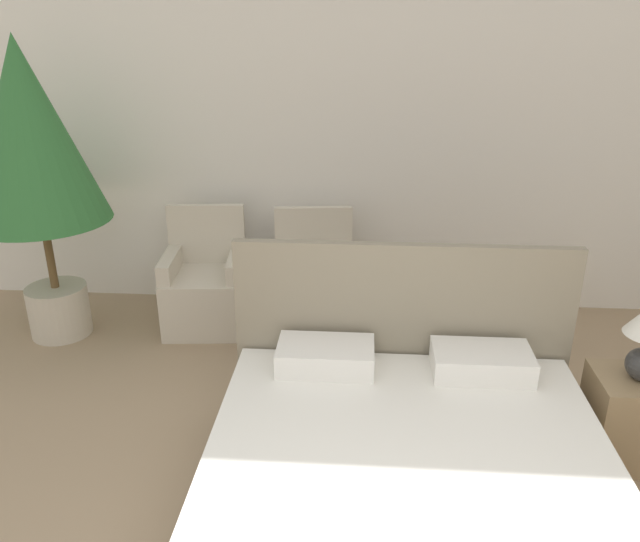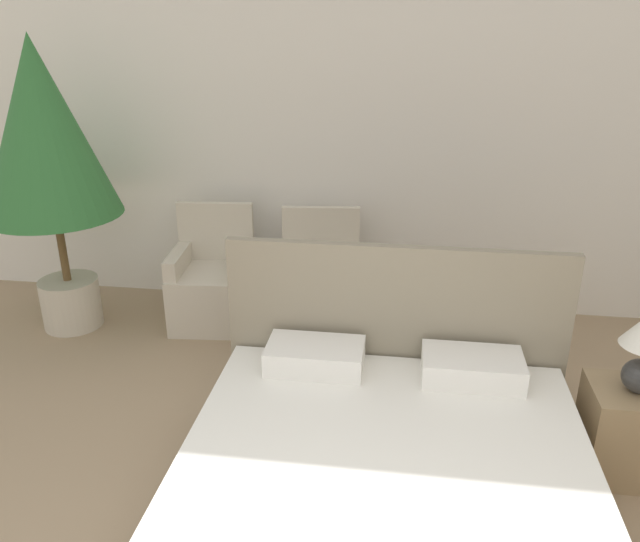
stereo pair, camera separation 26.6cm
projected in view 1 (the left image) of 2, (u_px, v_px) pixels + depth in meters
wall_back at (374, 132)px, 4.90m from camera, size 10.00×0.06×2.90m
bed at (408, 491)px, 2.86m from camera, size 1.92×2.02×1.15m
armchair_near_window_left at (206, 291)px, 4.89m from camera, size 0.66×0.64×0.93m
armchair_near_window_right at (315, 295)px, 4.84m from camera, size 0.67×0.65×0.93m
potted_palm at (30, 143)px, 4.32m from camera, size 0.98×0.98×2.20m
nightstand at (630, 418)px, 3.41m from camera, size 0.44×0.39×0.51m
side_table at (259, 304)px, 4.82m from camera, size 0.29×0.29×0.47m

